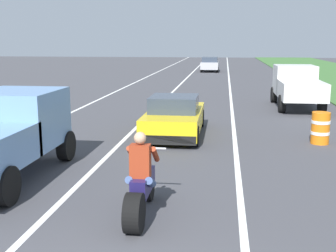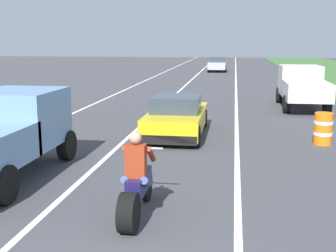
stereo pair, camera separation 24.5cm
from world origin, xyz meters
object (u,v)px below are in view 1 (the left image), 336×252
(pickup_truck_right_shoulder_white, at_px, (297,85))
(distant_car_far_ahead, at_px, (210,64))
(motorcycle_with_rider, at_px, (141,188))
(sports_car_yellow, at_px, (174,117))
(construction_barrel_nearest, at_px, (320,128))
(pickup_truck_left_lane_light_blue, at_px, (2,132))

(pickup_truck_right_shoulder_white, xyz_separation_m, distant_car_far_ahead, (-4.99, 24.24, -0.33))
(motorcycle_with_rider, distance_m, pickup_truck_right_shoulder_white, 14.96)
(motorcycle_with_rider, distance_m, distant_car_far_ahead, 38.36)
(motorcycle_with_rider, bearing_deg, pickup_truck_right_shoulder_white, 70.83)
(sports_car_yellow, height_order, distant_car_far_ahead, distant_car_far_ahead)
(sports_car_yellow, bearing_deg, motorcycle_with_rider, -88.36)
(sports_car_yellow, relative_size, construction_barrel_nearest, 4.30)
(pickup_truck_left_lane_light_blue, height_order, pickup_truck_right_shoulder_white, same)
(distant_car_far_ahead, bearing_deg, pickup_truck_right_shoulder_white, -78.37)
(construction_barrel_nearest, bearing_deg, motorcycle_with_rider, -124.42)
(sports_car_yellow, distance_m, pickup_truck_right_shoulder_white, 8.63)
(pickup_truck_right_shoulder_white, bearing_deg, motorcycle_with_rider, -109.17)
(sports_car_yellow, bearing_deg, construction_barrel_nearest, -8.03)
(pickup_truck_left_lane_light_blue, bearing_deg, construction_barrel_nearest, 29.66)
(sports_car_yellow, height_order, construction_barrel_nearest, sports_car_yellow)
(sports_car_yellow, relative_size, pickup_truck_right_shoulder_white, 0.90)
(pickup_truck_left_lane_light_blue, xyz_separation_m, pickup_truck_right_shoulder_white, (8.53, 12.20, 0.00))
(construction_barrel_nearest, relative_size, distant_car_far_ahead, 0.25)
(motorcycle_with_rider, xyz_separation_m, pickup_truck_left_lane_light_blue, (-3.62, 1.92, 0.51))
(pickup_truck_right_shoulder_white, xyz_separation_m, construction_barrel_nearest, (-0.43, -7.59, -0.60))
(sports_car_yellow, bearing_deg, distant_car_far_ahead, 89.77)
(motorcycle_with_rider, distance_m, construction_barrel_nearest, 7.92)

